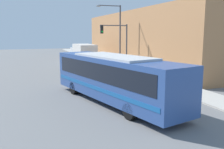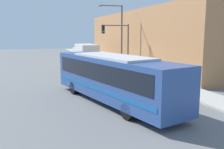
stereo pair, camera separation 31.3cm
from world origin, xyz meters
The scene contains 9 objects.
ground_plane centered at (0.00, 0.00, 0.00)m, with size 120.00×120.00×0.00m, color slate.
sidewalk centered at (5.78, 20.00, 0.06)m, with size 2.55×70.00×0.12m.
building_facade centered at (10.05, 17.23, 3.69)m, with size 6.00×32.46×7.38m.
city_bus centered at (-0.78, -0.12, 1.77)m, with size 5.23×11.74×3.08m.
delivery_truck centered at (2.52, 22.10, 1.56)m, with size 2.41×8.08×2.83m.
fire_hydrant centered at (5.10, 5.54, 0.53)m, with size 0.26×0.35×0.81m.
traffic_light_pole centered at (4.14, 11.81, 3.79)m, with size 3.28×0.35×5.35m.
street_lamp centered at (4.93, 14.09, 4.72)m, with size 3.15×0.28×7.68m.
pedestrian_near_corner centered at (6.39, 5.33, 1.01)m, with size 0.34×0.34×1.73m.
Camera 2 is at (-5.93, -14.97, 4.46)m, focal length 40.00 mm.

